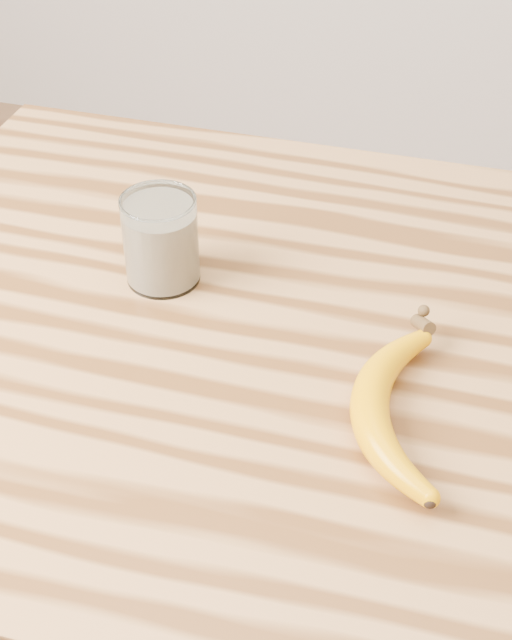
# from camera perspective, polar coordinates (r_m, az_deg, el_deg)

# --- Properties ---
(table) EXTENTS (1.20, 0.80, 0.90)m
(table) POSITION_cam_1_polar(r_m,az_deg,el_deg) (1.02, 6.81, -7.13)
(table) COLOR #A67540
(table) RESTS_ON ground
(smoothie_glass) EXTENTS (0.08, 0.08, 0.10)m
(smoothie_glass) POSITION_cam_1_polar(r_m,az_deg,el_deg) (0.99, -6.10, 5.03)
(smoothie_glass) COLOR white
(smoothie_glass) RESTS_ON table
(banana) EXTENTS (0.16, 0.32, 0.04)m
(banana) POSITION_cam_1_polar(r_m,az_deg,el_deg) (0.84, 7.20, -5.48)
(banana) COLOR #E89A00
(banana) RESTS_ON table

